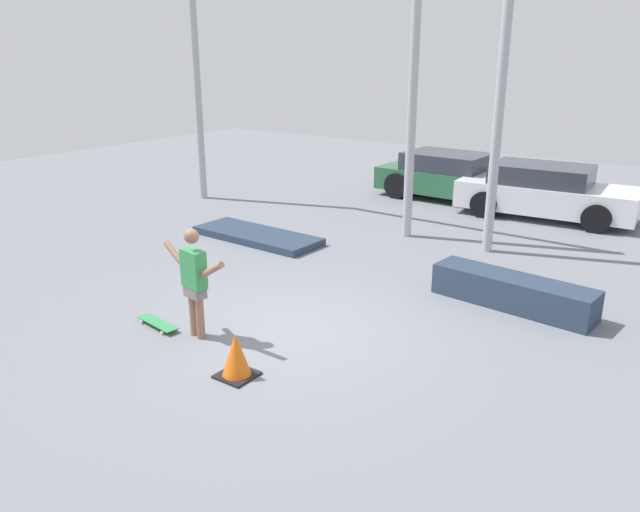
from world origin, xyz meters
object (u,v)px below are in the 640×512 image
Objects in this scene: grind_box at (513,292)px; manual_pad at (257,236)px; skateboarder at (194,278)px; skateboard at (158,323)px; parked_car_green at (450,176)px; traffic_cone at (236,356)px; parked_car_white at (545,192)px.

grind_box is 5.92m from manual_pad.
skateboarder is at bearing -131.52° from grind_box.
manual_pad is (-1.82, 4.35, 0.02)m from skateboard.
traffic_cone is at bearing -77.81° from parked_car_green.
traffic_cone is (3.83, -4.76, 0.21)m from manual_pad.
parked_car_green is (-4.14, 6.57, 0.38)m from grind_box.
parked_car_green is at bearing 100.76° from traffic_cone.
parked_car_white is at bearing 88.07° from skateboarder.
parked_car_white reaches higher than manual_pad.
parked_car_white is at bearing 86.10° from traffic_cone.
skateboarder is 10.39m from parked_car_green.
parked_car_white is 10.44m from traffic_cone.
manual_pad is 6.11m from traffic_cone.
parked_car_green is at bearing 122.26° from grind_box.
skateboarder reaches higher than skateboard.
parked_car_white is (-1.36, 6.08, 0.38)m from grind_box.
skateboard is at bearing -136.18° from grind_box.
grind_box is 4.80m from traffic_cone.
skateboard is (-0.73, -0.13, -0.85)m from skateboarder.
skateboard is 10.51m from parked_car_green.
skateboarder is at bearing -84.21° from parked_car_green.
manual_pad is (-2.55, 4.22, -0.83)m from skateboarder.
grind_box reaches higher than skateboard.
parked_car_green reaches higher than traffic_cone.
grind_box is 0.66× the size of parked_car_green.
skateboarder is at bearing -105.97° from parked_car_white.
traffic_cone is at bearing -3.58° from skateboard.
parked_car_green is at bearing 165.57° from parked_car_white.
skateboarder is 0.62× the size of grind_box.
skateboarder is 1.13m from skateboard.
manual_pad is 7.27m from parked_car_white.
parked_car_white is (2.78, -0.48, 0.01)m from parked_car_green.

